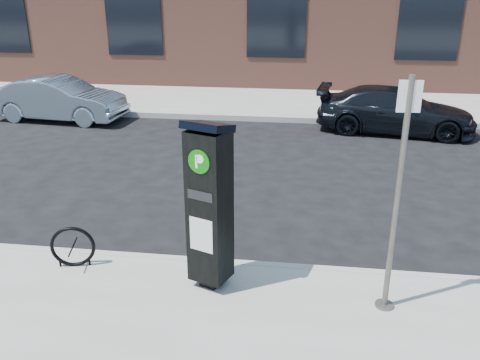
% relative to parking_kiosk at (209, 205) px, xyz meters
% --- Properties ---
extents(ground, '(120.00, 120.00, 0.00)m').
position_rel_parking_kiosk_xyz_m(ground, '(-0.08, 0.59, -1.24)').
color(ground, black).
rests_on(ground, ground).
extents(sidewalk_far, '(60.00, 12.00, 0.15)m').
position_rel_parking_kiosk_xyz_m(sidewalk_far, '(-0.08, 14.59, -1.17)').
color(sidewalk_far, gray).
rests_on(sidewalk_far, ground).
extents(curb_near, '(60.00, 0.12, 0.16)m').
position_rel_parking_kiosk_xyz_m(curb_near, '(-0.08, 0.57, -1.17)').
color(curb_near, '#9E9B93').
rests_on(curb_near, ground).
extents(curb_far, '(60.00, 0.12, 0.16)m').
position_rel_parking_kiosk_xyz_m(curb_far, '(-0.08, 8.61, -1.17)').
color(curb_far, '#9E9B93').
rests_on(curb_far, ground).
extents(parking_kiosk, '(0.61, 0.58, 2.13)m').
position_rel_parking_kiosk_xyz_m(parking_kiosk, '(0.00, 0.00, 0.00)').
color(parking_kiosk, black).
rests_on(parking_kiosk, sidewalk_near).
extents(sign_pole, '(0.24, 0.22, 2.69)m').
position_rel_parking_kiosk_xyz_m(sign_pole, '(2.09, -0.19, 0.25)').
color(sign_pole, '#56534C').
rests_on(sign_pole, sidewalk_near).
extents(bike_rack, '(0.58, 0.18, 0.58)m').
position_rel_parking_kiosk_xyz_m(bike_rack, '(-1.88, 0.19, -0.81)').
color(bike_rack, black).
rests_on(bike_rack, sidewalk_near).
extents(car_silver, '(3.82, 1.65, 1.22)m').
position_rel_parking_kiosk_xyz_m(car_silver, '(-5.85, 7.99, -0.63)').
color(car_silver, gray).
rests_on(car_silver, ground).
extents(car_dark, '(4.19, 2.17, 1.16)m').
position_rel_parking_kiosk_xyz_m(car_dark, '(3.37, 7.99, -0.66)').
color(car_dark, black).
rests_on(car_dark, ground).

